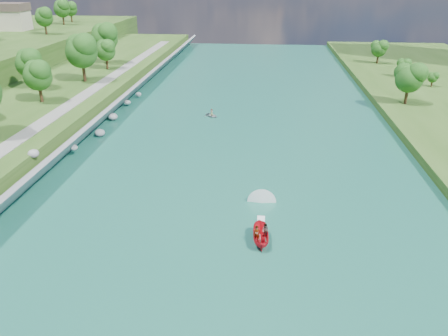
# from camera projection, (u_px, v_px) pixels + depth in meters

# --- Properties ---
(ground) EXTENTS (260.00, 260.00, 0.00)m
(ground) POSITION_uv_depth(u_px,v_px,m) (221.00, 241.00, 46.76)
(ground) COLOR #2D5119
(ground) RESTS_ON ground
(river_water) EXTENTS (55.00, 240.00, 0.10)m
(river_water) POSITION_uv_depth(u_px,v_px,m) (235.00, 166.00, 64.90)
(river_water) COLOR #185C4D
(river_water) RESTS_ON ground
(riprap_bank) EXTENTS (4.68, 236.00, 4.39)m
(riprap_bank) POSITION_uv_depth(u_px,v_px,m) (65.00, 150.00, 66.00)
(riprap_bank) COLOR slate
(riprap_bank) RESTS_ON ground
(riverside_path) EXTENTS (3.00, 200.00, 0.10)m
(riverside_path) POSITION_uv_depth(u_px,v_px,m) (22.00, 136.00, 66.28)
(riverside_path) COLOR gray
(riverside_path) RESTS_ON berm_west
(trees_ridge) EXTENTS (22.46, 66.29, 10.15)m
(trees_ridge) POSITION_uv_depth(u_px,v_px,m) (27.00, 16.00, 138.74)
(trees_ridge) COLOR #155217
(trees_ridge) RESTS_ON ridge_west
(motorboat) EXTENTS (3.60, 19.07, 2.21)m
(motorboat) POSITION_uv_depth(u_px,v_px,m) (261.00, 230.00, 47.29)
(motorboat) COLOR red
(motorboat) RESTS_ON river_water
(raft) EXTENTS (3.70, 3.65, 1.59)m
(raft) POSITION_uv_depth(u_px,v_px,m) (212.00, 115.00, 86.65)
(raft) COLOR #999BA2
(raft) RESTS_ON river_water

